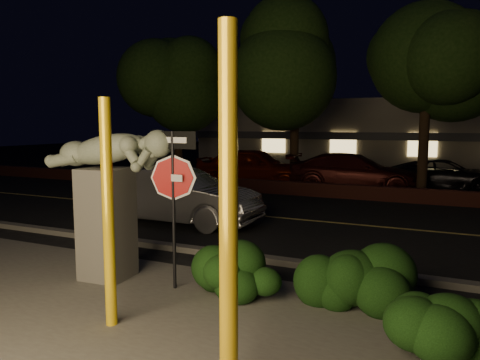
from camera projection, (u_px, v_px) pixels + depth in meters
name	position (u px, v px, depth m)	size (l,w,h in m)	color
ground	(335.00, 204.00, 15.56)	(90.00, 90.00, 0.00)	black
patio	(116.00, 344.00, 5.66)	(14.00, 6.00, 0.02)	#4C4944
road	(308.00, 221.00, 12.86)	(80.00, 8.00, 0.01)	black
lane_marking	(308.00, 220.00, 12.86)	(80.00, 0.12, 0.01)	#B59E48
curb	(247.00, 257.00, 9.16)	(80.00, 0.25, 0.12)	#4C4944
brick_wall	(343.00, 191.00, 16.70)	(40.00, 0.35, 0.50)	#4F2019
parking_lot	(371.00, 181.00, 21.85)	(40.00, 12.00, 0.01)	black
building	(394.00, 134.00, 28.79)	(22.00, 10.20, 4.00)	#70685A
tree_far_a	(177.00, 63.00, 20.98)	(4.60, 4.60, 7.43)	black
tree_far_b	(296.00, 39.00, 18.76)	(5.20, 5.20, 8.41)	black
tree_far_c	(428.00, 37.00, 16.34)	(4.80, 4.80, 7.84)	black
yellow_pole_left	(108.00, 215.00, 6.02)	(0.15, 0.15, 2.99)	yellow
yellow_pole_right	(228.00, 218.00, 4.34)	(0.18, 0.18, 3.58)	gold
signpost	(173.00, 178.00, 7.34)	(0.86, 0.09, 2.54)	black
sculpture	(108.00, 188.00, 7.89)	(2.40, 0.80, 2.56)	#4C4944
hedge_center	(234.00, 267.00, 7.22)	(1.76, 0.83, 0.92)	black
hedge_right	(355.00, 271.00, 6.67)	(1.74, 0.93, 1.14)	black
hedge_far_right	(446.00, 318.00, 5.22)	(1.46, 0.91, 1.01)	black
silver_sedan	(177.00, 196.00, 12.45)	(1.58, 4.53, 1.49)	#A4A3A8
parked_car_red	(253.00, 167.00, 19.84)	(1.96, 4.87, 1.66)	#741603
parked_car_darkred	(353.00, 172.00, 18.46)	(2.09, 5.13, 1.49)	#3A0F0D
parked_car_dark	(445.00, 175.00, 18.52)	(2.06, 4.47, 1.24)	black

